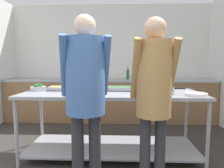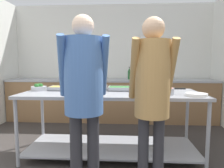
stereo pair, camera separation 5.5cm
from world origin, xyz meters
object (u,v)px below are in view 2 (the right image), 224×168
serving_tray_roast (93,88)px  guest_serving_left (152,87)px  guest_serving_right (84,85)px  water_bottle (129,74)px  sauce_pan (163,91)px  broccoli_bowl (39,88)px  serving_tray_vegetables (125,89)px  serving_tray_greens (63,88)px  plate_stack (196,95)px

serving_tray_roast → guest_serving_left: size_ratio=0.25×
guest_serving_right → water_bottle: guest_serving_right is taller
sauce_pan → guest_serving_left: size_ratio=0.24×
sauce_pan → guest_serving_right: (-0.89, -0.64, 0.14)m
broccoli_bowl → serving_tray_vegetables: (1.25, 0.08, -0.02)m
broccoli_bowl → serving_tray_roast: size_ratio=0.51×
serving_tray_vegetables → water_bottle: bearing=86.5°
broccoli_bowl → serving_tray_roast: bearing=11.5°
serving_tray_greens → serving_tray_roast: same height
plate_stack → sauce_pan: bearing=161.8°
plate_stack → guest_serving_right: size_ratio=0.15×
broccoli_bowl → serving_tray_greens: broccoli_bowl is taller
serving_tray_vegetables → guest_serving_left: 1.02m
serving_tray_roast → water_bottle: water_bottle is taller
serving_tray_vegetables → broccoli_bowl: bearing=-176.4°
serving_tray_greens → guest_serving_right: 1.09m
water_bottle → sauce_pan: bearing=-78.8°
plate_stack → guest_serving_right: bearing=-157.7°
serving_tray_vegetables → plate_stack: (0.85, -0.45, -0.01)m
serving_tray_roast → water_bottle: size_ratio=1.51×
broccoli_bowl → water_bottle: (1.35, 1.70, 0.12)m
serving_tray_roast → water_bottle: 1.66m
plate_stack → guest_serving_right: guest_serving_right is taller
serving_tray_greens → guest_serving_left: bearing=-39.4°
serving_tray_greens → guest_serving_right: guest_serving_right is taller
serving_tray_vegetables → plate_stack: 0.96m
serving_tray_greens → sauce_pan: sauce_pan is taller
serving_tray_roast → guest_serving_left: 1.29m
sauce_pan → plate_stack: bearing=-18.2°
serving_tray_greens → water_bottle: bearing=58.1°
serving_tray_roast → plate_stack: size_ratio=1.63×
plate_stack → water_bottle: bearing=110.0°
guest_serving_left → water_bottle: bearing=93.4°
serving_tray_roast → serving_tray_vegetables: 0.49m
serving_tray_greens → serving_tray_roast: (0.43, 0.09, 0.00)m
sauce_pan → plate_stack: size_ratio=1.59×
serving_tray_vegetables → sauce_pan: (0.48, -0.33, 0.02)m
plate_stack → serving_tray_greens: bearing=166.1°
water_bottle → serving_tray_roast: bearing=-110.7°
serving_tray_greens → guest_serving_left: 1.52m
plate_stack → guest_serving_right: 1.37m
serving_tray_vegetables → plate_stack: size_ratio=1.87×
serving_tray_greens → plate_stack: serving_tray_greens is taller
serving_tray_roast → guest_serving_left: (0.74, -1.05, 0.15)m
sauce_pan → water_bottle: size_ratio=1.47×
guest_serving_right → serving_tray_roast: bearing=94.6°
sauce_pan → plate_stack: sauce_pan is taller
broccoli_bowl → serving_tray_greens: bearing=11.6°
serving_tray_greens → guest_serving_right: size_ratio=0.21×
plate_stack → guest_serving_left: size_ratio=0.15×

